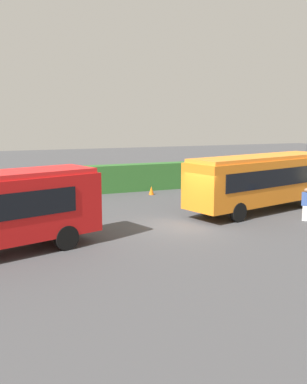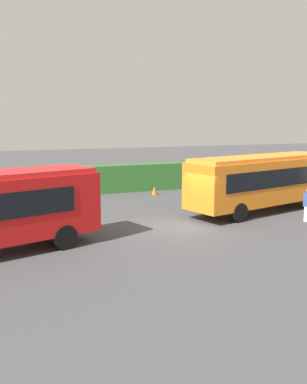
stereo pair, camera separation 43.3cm
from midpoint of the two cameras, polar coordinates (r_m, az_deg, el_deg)
The scene contains 5 objects.
ground_plane at distance 21.65m, azimuth 3.58°, elevation -4.41°, with size 114.31×114.31×0.00m, color #424244.
bus_orange at distance 25.48m, azimuth 13.22°, elevation 1.61°, with size 10.06×4.71×3.15m.
person_center at distance 23.84m, azimuth 18.57°, elevation -1.42°, with size 0.48×0.48×1.68m.
hedge_row at distance 31.58m, azimuth -5.47°, elevation 1.74°, with size 69.15×1.17×1.94m, color #2D6127.
traffic_cone at distance 30.42m, azimuth -0.68°, elevation 0.21°, with size 0.36×0.36×0.60m, color orange.
Camera 1 is at (-9.70, -18.67, 5.17)m, focal length 41.29 mm.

